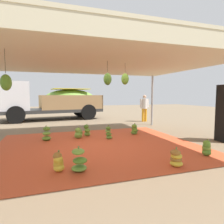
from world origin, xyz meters
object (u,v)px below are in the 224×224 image
object	(u,v)px
banana_bunch_2	(207,148)
banana_bunch_4	(58,162)
banana_bunch_6	(87,131)
cargo_truck_main	(50,101)
banana_bunch_3	(47,134)
banana_bunch_7	(78,133)
banana_bunch_1	(79,161)
banana_bunch_8	(134,130)
banana_bunch_0	(109,133)
banana_bunch_5	(176,158)
worker_0	(144,106)

from	to	relation	value
banana_bunch_2	banana_bunch_4	distance (m)	3.80
banana_bunch_6	cargo_truck_main	xyz separation A→B (m)	(-1.30, 5.89, 1.04)
banana_bunch_3	banana_bunch_7	world-z (taller)	banana_bunch_3
banana_bunch_1	banana_bunch_7	size ratio (longest dim) A/B	1.27
banana_bunch_4	banana_bunch_8	bearing A→B (deg)	44.08
banana_bunch_2	banana_bunch_6	bearing A→B (deg)	126.76
banana_bunch_7	cargo_truck_main	size ratio (longest dim) A/B	0.07
banana_bunch_4	banana_bunch_2	bearing A→B (deg)	-1.57
banana_bunch_3	cargo_truck_main	size ratio (longest dim) A/B	0.08
banana_bunch_7	banana_bunch_4	bearing A→B (deg)	-106.02
banana_bunch_0	banana_bunch_4	size ratio (longest dim) A/B	1.15
banana_bunch_5	banana_bunch_7	distance (m)	3.92
banana_bunch_1	worker_0	world-z (taller)	worker_0
banana_bunch_1	worker_0	xyz separation A→B (m)	(4.96, 6.59, 0.71)
cargo_truck_main	banana_bunch_5	bearing A→B (deg)	-74.99
banana_bunch_5	banana_bunch_8	xyz separation A→B (m)	(0.61, 3.57, 0.01)
banana_bunch_0	worker_0	xyz separation A→B (m)	(3.48, 3.88, 0.72)
banana_bunch_1	banana_bunch_2	world-z (taller)	banana_bunch_1
banana_bunch_0	banana_bunch_4	xyz separation A→B (m)	(-1.90, -2.57, -0.02)
banana_bunch_5	cargo_truck_main	bearing A→B (deg)	105.01
banana_bunch_0	banana_bunch_1	size ratio (longest dim) A/B	0.96
banana_bunch_2	worker_0	bearing A→B (deg)	76.50
banana_bunch_0	banana_bunch_7	xyz separation A→B (m)	(-1.03, 0.47, -0.03)
banana_bunch_4	banana_bunch_8	xyz separation A→B (m)	(3.16, 3.06, -0.00)
banana_bunch_2	banana_bunch_5	distance (m)	1.32
banana_bunch_7	worker_0	bearing A→B (deg)	37.18
banana_bunch_0	banana_bunch_1	world-z (taller)	banana_bunch_1
banana_bunch_1	banana_bunch_7	xyz separation A→B (m)	(0.46, 3.17, -0.03)
banana_bunch_3	cargo_truck_main	world-z (taller)	cargo_truck_main
banana_bunch_8	cargo_truck_main	size ratio (longest dim) A/B	0.07
banana_bunch_4	banana_bunch_7	bearing A→B (deg)	73.98
banana_bunch_1	banana_bunch_0	bearing A→B (deg)	61.26
banana_bunch_7	banana_bunch_6	bearing A→B (deg)	37.09
banana_bunch_7	banana_bunch_5	bearing A→B (deg)	-64.73
banana_bunch_4	banana_bunch_1	bearing A→B (deg)	-18.12
banana_bunch_2	banana_bunch_0	bearing A→B (deg)	125.47
banana_bunch_6	banana_bunch_8	bearing A→B (deg)	-7.80
worker_0	banana_bunch_3	bearing A→B (deg)	-148.83
banana_bunch_5	banana_bunch_7	xyz separation A→B (m)	(-1.67, 3.55, 0.01)
banana_bunch_3	banana_bunch_2	bearing A→B (deg)	-37.84
banana_bunch_1	banana_bunch_3	size ratio (longest dim) A/B	1.02
cargo_truck_main	banana_bunch_3	bearing A→B (deg)	-91.81
banana_bunch_2	cargo_truck_main	size ratio (longest dim) A/B	0.07
banana_bunch_5	banana_bunch_7	bearing A→B (deg)	115.27
cargo_truck_main	banana_bunch_8	bearing A→B (deg)	-62.39
banana_bunch_0	banana_bunch_3	xyz separation A→B (m)	(-2.15, 0.48, 0.01)
banana_bunch_4	banana_bunch_5	bearing A→B (deg)	-11.32
banana_bunch_4	banana_bunch_5	distance (m)	2.60
banana_bunch_0	banana_bunch_6	world-z (taller)	banana_bunch_0
worker_0	banana_bunch_1	bearing A→B (deg)	-126.98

